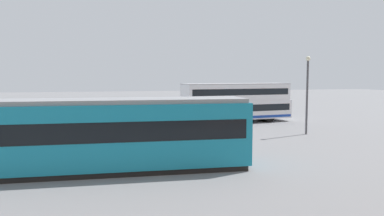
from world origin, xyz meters
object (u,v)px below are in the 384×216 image
pedestrian_near_railing (161,126)px  pedestrian_crossing (200,127)px  info_sign (112,120)px  tram_yellow (81,135)px  street_lamp (307,88)px  double_decker_bus (236,102)px

pedestrian_near_railing → pedestrian_crossing: pedestrian_near_railing is taller
info_sign → tram_yellow: bearing=78.0°
street_lamp → double_decker_bus: bearing=-72.6°
pedestrian_near_railing → pedestrian_crossing: bearing=156.2°
pedestrian_near_railing → info_sign: size_ratio=0.72×
tram_yellow → street_lamp: (-16.23, -7.55, 1.78)m
tram_yellow → pedestrian_crossing: tram_yellow is taller
double_decker_bus → info_sign: (12.05, 8.34, -0.38)m
tram_yellow → info_sign: 7.65m
pedestrian_near_railing → pedestrian_crossing: 2.78m
info_sign → street_lamp: street_lamp is taller
pedestrian_near_railing → info_sign: (3.47, 0.61, 0.62)m
pedestrian_crossing → info_sign: (6.01, -0.51, 0.65)m
double_decker_bus → street_lamp: street_lamp is taller
double_decker_bus → pedestrian_near_railing: double_decker_bus is taller
double_decker_bus → pedestrian_crossing: bearing=55.7°
pedestrian_near_railing → info_sign: 3.58m
pedestrian_near_railing → tram_yellow: bearing=58.0°
tram_yellow → pedestrian_near_railing: (-5.06, -8.09, -0.83)m
pedestrian_near_railing → street_lamp: bearing=177.2°
pedestrian_near_railing → street_lamp: 11.48m
pedestrian_crossing → street_lamp: (-8.63, -0.58, 2.64)m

